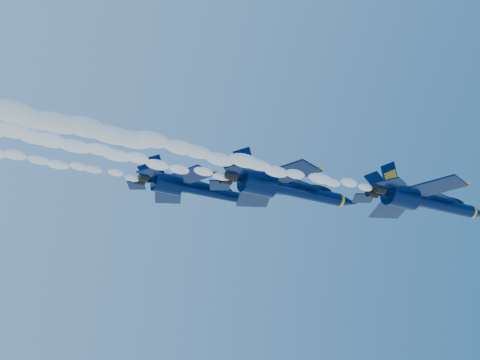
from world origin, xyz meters
name	(u,v)px	position (x,y,z in m)	size (l,w,h in m)	color
jet_lead	(424,200)	(22.29, -10.64, 149.72)	(17.48, 14.34, 6.49)	#000F38
smoke_trail_jet_lead	(206,154)	(-5.45, -10.64, 149.28)	(40.54, 2.09, 1.88)	white
jet_second	(285,188)	(7.96, -3.58, 151.09)	(18.17, 14.90, 6.75)	#000F38
smoke_trail_jet_second	(37,139)	(-20.07, -3.58, 150.64)	(40.54, 2.17, 1.95)	white
jet_third	(191,188)	(0.04, 5.24, 152.82)	(15.71, 12.88, 5.84)	#000F38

